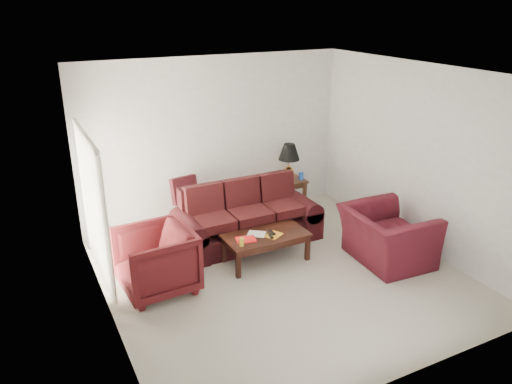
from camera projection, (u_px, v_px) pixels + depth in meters
floor at (281, 275)px, 7.53m from camera, size 5.00×5.00×0.00m
blinds at (93, 207)px, 7.20m from camera, size 0.10×2.00×2.16m
sofa at (247, 215)px, 8.38m from camera, size 2.54×1.30×1.00m
throw_pillow at (184, 190)px, 8.70m from camera, size 0.50×0.30×0.49m
end_table at (288, 194)px, 9.78m from camera, size 0.59×0.59×0.63m
table_lamp at (289, 161)px, 9.60m from camera, size 0.51×0.51×0.69m
clock at (283, 180)px, 9.39m from camera, size 0.15×0.10×0.14m
blue_canister at (301, 176)px, 9.61m from camera, size 0.11×0.11×0.15m
picture_frame at (278, 174)px, 9.71m from camera, size 0.18×0.19×0.05m
floor_lamp at (91, 207)px, 8.11m from camera, size 0.28×0.28×1.47m
armchair_left at (156, 261)px, 6.99m from camera, size 1.07×1.04×0.93m
armchair_right at (387, 236)px, 7.80m from camera, size 1.21×1.37×0.85m
coffee_table at (266, 248)px, 7.86m from camera, size 1.44×0.97×0.46m
magazine_red at (246, 240)px, 7.59m from camera, size 0.34×0.29×0.02m
magazine_white at (257, 234)px, 7.77m from camera, size 0.34×0.33×0.02m
magazine_orange at (274, 235)px, 7.74m from camera, size 0.33×0.30×0.02m
remote_a at (271, 236)px, 7.66m from camera, size 0.08×0.17×0.02m
remote_b at (272, 232)px, 7.78m from camera, size 0.06×0.18×0.02m
yellow_glass at (242, 242)px, 7.40m from camera, size 0.08×0.08×0.13m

